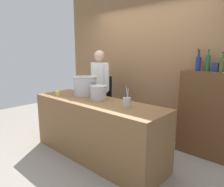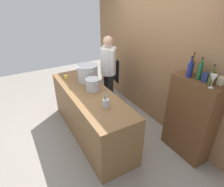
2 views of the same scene
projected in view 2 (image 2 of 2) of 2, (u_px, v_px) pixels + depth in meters
ground_plane at (92, 132)px, 3.70m from camera, size 8.00×8.00×0.00m
brick_back_panel at (154, 47)px, 3.61m from camera, size 4.40×0.10×3.00m
prep_counter at (91, 113)px, 3.49m from camera, size 2.26×0.70×0.90m
bar_cabinet at (190, 118)px, 2.98m from camera, size 0.76×0.32×1.34m
chef at (109, 68)px, 4.11m from camera, size 0.53×0.38×1.66m
stockpot_large at (88, 73)px, 3.62m from camera, size 0.46×0.40×0.32m
stockpot_small at (93, 84)px, 3.30m from camera, size 0.32×0.26×0.21m
utensil_crock at (106, 103)px, 2.81m from camera, size 0.10×0.10×0.30m
butter_jar at (66, 77)px, 3.77m from camera, size 0.07×0.07×0.07m
wine_bottle_cobalt at (190, 70)px, 2.70m from camera, size 0.08×0.08×0.31m
wine_bottle_green at (200, 71)px, 2.63m from camera, size 0.06×0.06×0.32m
wine_bottle_amber at (192, 67)px, 2.78m from camera, size 0.07×0.07×0.34m
wine_bottle_olive at (212, 77)px, 2.47m from camera, size 0.07×0.07×0.28m
wine_glass_wide at (213, 79)px, 2.38m from camera, size 0.08×0.08×0.18m
spice_tin_navy at (206, 77)px, 2.58m from camera, size 0.09×0.09×0.13m
spice_tin_cream at (221, 81)px, 2.49m from camera, size 0.07×0.07×0.11m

